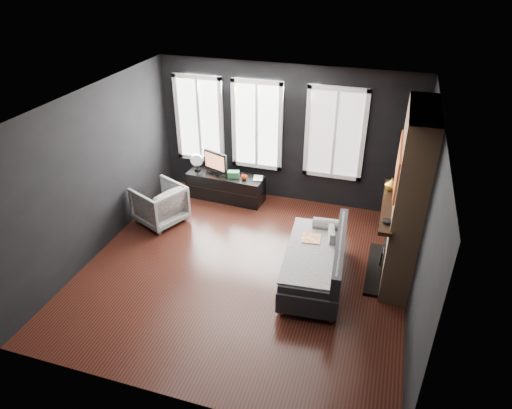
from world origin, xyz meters
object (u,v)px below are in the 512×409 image
(armchair, at_px, (159,202))
(media_console, at_px, (226,187))
(mug, at_px, (244,177))
(sofa, at_px, (315,259))
(book, at_px, (254,173))
(mantel_vase, at_px, (392,184))
(monitor, at_px, (216,161))

(armchair, distance_m, media_console, 1.47)
(mug, bearing_deg, media_console, 170.51)
(sofa, xyz_separation_m, media_console, (-2.20, 2.04, -0.14))
(sofa, xyz_separation_m, armchair, (-3.05, 0.85, 0.00))
(media_console, height_order, book, book)
(armchair, xyz_separation_m, media_console, (0.85, 1.18, -0.14))
(book, xyz_separation_m, mantel_vase, (2.56, -1.07, 0.68))
(book, height_order, mantel_vase, mantel_vase)
(media_console, relative_size, monitor, 2.69)
(armchair, bearing_deg, mug, 155.92)
(armchair, xyz_separation_m, mantel_vase, (4.00, 0.13, 0.92))
(sofa, distance_m, monitor, 3.19)
(sofa, xyz_separation_m, book, (-1.61, 2.06, 0.25))
(armchair, distance_m, mantel_vase, 4.11)
(media_console, relative_size, mug, 13.90)
(mug, bearing_deg, book, 27.97)
(armchair, distance_m, monitor, 1.43)
(armchair, bearing_deg, sofa, 99.01)
(media_console, distance_m, monitor, 0.56)
(media_console, height_order, mug, mug)
(mantel_vase, bearing_deg, armchair, -178.08)
(sofa, height_order, monitor, monitor)
(monitor, xyz_separation_m, mantel_vase, (3.36, -1.08, 0.54))
(sofa, distance_m, mantel_vase, 1.65)
(armchair, bearing_deg, mantel_vase, 116.54)
(book, bearing_deg, mantel_vase, -22.63)
(sofa, distance_m, media_console, 3.00)
(media_console, bearing_deg, armchair, -122.36)
(sofa, relative_size, mantel_vase, 9.28)
(media_console, relative_size, book, 6.47)
(armchair, height_order, media_console, armchair)
(sofa, height_order, book, sofa)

